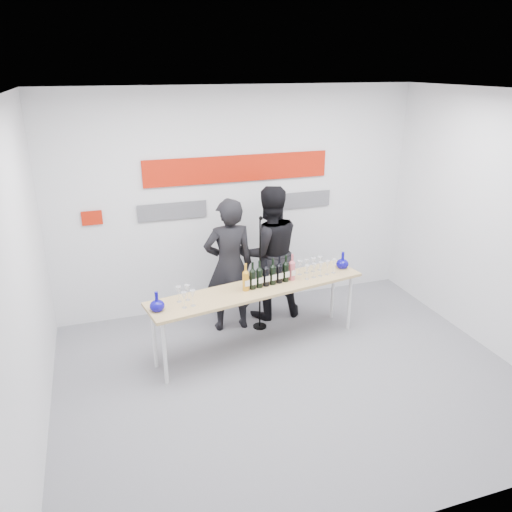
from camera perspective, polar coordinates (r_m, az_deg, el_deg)
The scene contains 12 objects.
ground at distance 5.69m, azimuth 3.99°, elevation -13.62°, with size 5.00×5.00×0.00m, color slate.
back_wall at distance 6.79m, azimuth -2.06°, elevation 6.28°, with size 5.00×0.04×3.00m, color silver.
signage at distance 6.68m, azimuth -2.48°, elevation 8.72°, with size 3.38×0.02×0.79m.
tasting_table at distance 5.87m, azimuth 0.31°, elevation -4.11°, with size 2.71×1.01×0.80m.
wine_bottles at distance 5.84m, azimuth 1.55°, elevation -1.83°, with size 0.71×0.20×0.33m.
decanter_left at distance 5.37m, azimuth -11.27°, elevation -5.09°, with size 0.16×0.16×0.21m, color #0D078A, non-canonical shape.
decanter_right at distance 6.44m, azimuth 9.87°, elevation -0.45°, with size 0.16×0.16×0.21m, color #0D078A, non-canonical shape.
glasses_left at distance 5.46m, azimuth -8.03°, elevation -4.57°, with size 0.19×0.24×0.18m.
glasses_right at distance 6.20m, azimuth 6.86°, elevation -1.31°, with size 0.49×0.28×0.18m.
presenter_left at distance 6.27m, azimuth -3.09°, elevation -1.10°, with size 0.63×0.42×1.74m, color black.
presenter_right at distance 6.59m, azimuth 1.50°, elevation 0.35°, with size 0.88×0.68×1.81m, color black.
mic_stand at distance 6.41m, azimuth 0.45°, elevation -4.48°, with size 0.18×0.18×1.53m.
Camera 1 is at (-1.83, -4.31, 3.23)m, focal length 35.00 mm.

